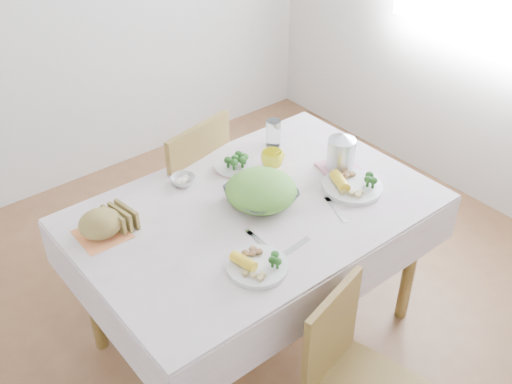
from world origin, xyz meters
TOP-DOWN VIEW (x-y plane):
  - floor at (0.00, 0.00)m, footprint 3.60×3.60m
  - dining_table at (0.00, 0.00)m, footprint 1.40×0.90m
  - tablecloth at (0.00, 0.00)m, footprint 1.50×1.00m
  - chair_near at (-0.09, -0.76)m, footprint 0.44×0.44m
  - chair_far at (0.00, 0.66)m, footprint 0.50×0.50m
  - salad_bowl at (0.04, 0.01)m, footprint 0.31×0.31m
  - dinner_plate_left at (-0.23, -0.30)m, footprint 0.27×0.27m
  - dinner_plate_right at (0.42, -0.17)m, footprint 0.38×0.38m
  - broccoli_plate at (0.12, 0.29)m, footprint 0.23×0.23m
  - napkin at (-0.59, 0.24)m, footprint 0.19×0.19m
  - bread_loaf at (-0.59, 0.24)m, footprint 0.21×0.21m
  - fruit_bowl at (-0.14, 0.34)m, footprint 0.12×0.12m
  - yellow_mug at (0.26, 0.19)m, footprint 0.13×0.13m
  - glass_tumbler at (0.39, 0.34)m, footprint 0.07×0.07m
  - pink_tray at (0.48, -0.02)m, footprint 0.21×0.21m
  - electric_kettle at (0.48, -0.02)m, footprint 0.13×0.13m
  - fork_left at (-0.13, -0.20)m, footprint 0.02×0.17m
  - fork_right at (0.25, -0.23)m, footprint 0.08×0.18m
  - knife at (-0.07, -0.30)m, footprint 0.21×0.04m

SIDE VIEW (x-z plane):
  - floor at x=0.00m, z-range 0.00..0.00m
  - dining_table at x=0.00m, z-range 0.00..0.75m
  - chair_near at x=-0.09m, z-range 0.06..0.87m
  - chair_far at x=0.00m, z-range 0.00..0.93m
  - tablecloth at x=0.00m, z-range 0.75..0.76m
  - napkin at x=-0.59m, z-range 0.76..0.77m
  - fork_left at x=-0.13m, z-range 0.76..0.77m
  - fork_right at x=0.25m, z-range 0.76..0.77m
  - knife at x=-0.07m, z-range 0.76..0.77m
  - pink_tray at x=0.48m, z-range 0.76..0.78m
  - broccoli_plate at x=0.12m, z-range 0.76..0.78m
  - dinner_plate_left at x=-0.23m, z-range 0.76..0.78m
  - dinner_plate_right at x=0.42m, z-range 0.76..0.78m
  - fruit_bowl at x=-0.14m, z-range 0.76..0.80m
  - salad_bowl at x=0.04m, z-range 0.76..0.83m
  - yellow_mug at x=0.26m, z-range 0.76..0.84m
  - bread_loaf at x=-0.59m, z-range 0.77..0.87m
  - glass_tumbler at x=0.39m, z-range 0.76..0.90m
  - electric_kettle at x=0.48m, z-range 0.79..0.97m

